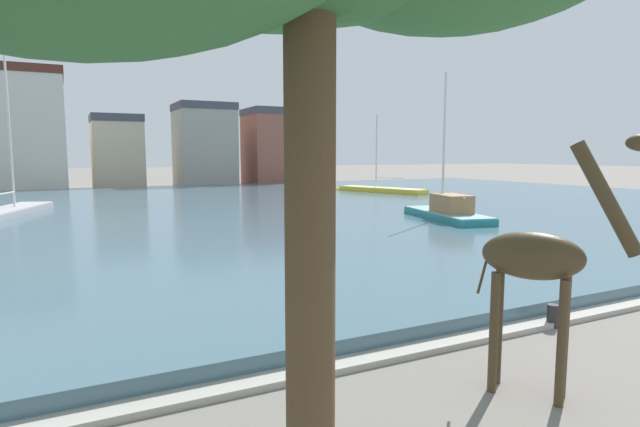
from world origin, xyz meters
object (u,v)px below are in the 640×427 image
Objects in this scene: sailboat_grey at (17,212)px; mooring_bollard at (553,316)px; giraffe_statue at (541,262)px; sailboat_yellow at (374,191)px; sailboat_teal at (442,215)px.

sailboat_grey reaches higher than mooring_bollard.
sailboat_grey is (-8.89, 28.40, -1.70)m from giraffe_statue.
giraffe_statue is 0.43× the size of sailboat_yellow.
sailboat_grey is at bearing -170.17° from sailboat_yellow.
sailboat_grey is 28.87m from mooring_bollard.
mooring_bollard is at bearing -65.80° from sailboat_grey.
sailboat_yellow is at bearing 61.29° from giraffe_statue.
sailboat_teal reaches higher than mooring_bollard.
sailboat_teal is (20.11, -12.79, 0.15)m from sailboat_grey.
sailboat_grey is at bearing 114.20° from mooring_bollard.
sailboat_grey reaches higher than sailboat_yellow.
sailboat_teal reaches higher than sailboat_yellow.
mooring_bollard is (-15.18, -31.01, -0.18)m from sailboat_yellow.
sailboat_yellow is at bearing 68.42° from sailboat_teal.
giraffe_statue is 19.28m from sailboat_teal.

